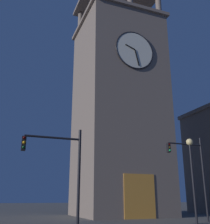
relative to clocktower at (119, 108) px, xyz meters
name	(u,v)px	position (x,y,z in m)	size (l,w,h in m)	color
ground_plane	(142,217)	(-1.31, 2.25, -11.99)	(200.00, 200.00, 0.00)	#56544F
clocktower	(119,108)	(0.00, 0.00, 0.00)	(9.59, 9.53, 29.60)	#75665B
traffic_signal_near	(61,163)	(9.45, 13.40, -8.40)	(3.23, 0.41, 5.52)	black
traffic_signal_mid	(193,166)	(-2.63, 9.13, -7.61)	(3.47, 0.41, 6.81)	black
street_lamp	(192,165)	(0.97, 13.50, -8.15)	(0.44, 0.44, 5.55)	black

